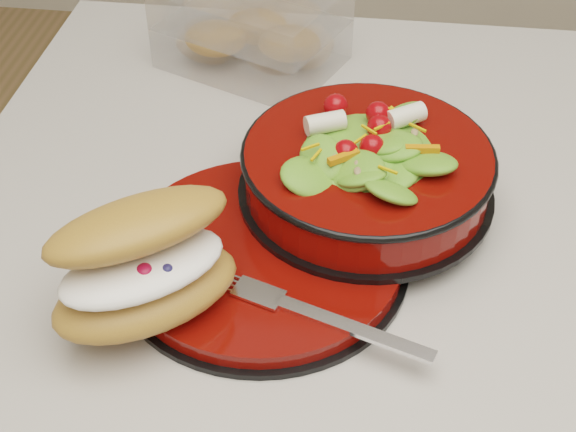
# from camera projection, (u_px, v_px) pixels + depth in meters

# --- Properties ---
(dinner_plate) EXTENTS (0.26, 0.26, 0.02)m
(dinner_plate) POSITION_uv_depth(u_px,v_px,m) (264.00, 255.00, 0.71)
(dinner_plate) COLOR black
(dinner_plate) RESTS_ON island_counter
(salad_bowl) EXTENTS (0.24, 0.24, 0.10)m
(salad_bowl) POSITION_uv_depth(u_px,v_px,m) (367.00, 162.00, 0.73)
(salad_bowl) COLOR black
(salad_bowl) RESTS_ON dinner_plate
(croissant) EXTENTS (0.17, 0.17, 0.09)m
(croissant) POSITION_uv_depth(u_px,v_px,m) (145.00, 265.00, 0.62)
(croissant) COLOR #B27B36
(croissant) RESTS_ON dinner_plate
(fork) EXTENTS (0.17, 0.07, 0.00)m
(fork) POSITION_uv_depth(u_px,v_px,m) (324.00, 317.00, 0.64)
(fork) COLOR silver
(fork) RESTS_ON dinner_plate
(pastry_box) EXTENTS (0.24, 0.21, 0.09)m
(pastry_box) POSITION_uv_depth(u_px,v_px,m) (252.00, 28.00, 0.94)
(pastry_box) COLOR white
(pastry_box) RESTS_ON island_counter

